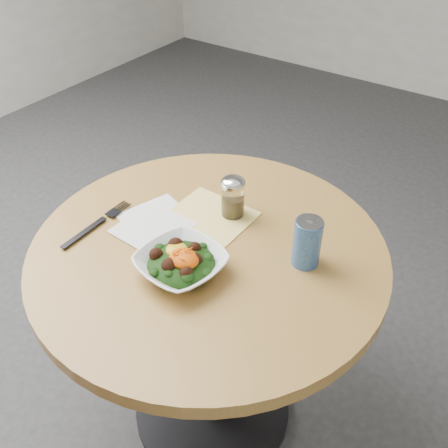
# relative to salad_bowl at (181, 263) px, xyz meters

# --- Properties ---
(ground) EXTENTS (6.00, 6.00, 0.00)m
(ground) POSITION_rel_salad_bowl_xyz_m (-0.00, 0.11, -0.78)
(ground) COLOR #2E2D30
(ground) RESTS_ON ground
(table) EXTENTS (0.90, 0.90, 0.75)m
(table) POSITION_rel_salad_bowl_xyz_m (-0.00, 0.11, -0.23)
(table) COLOR black
(table) RESTS_ON ground
(cloth_napkin) EXTENTS (0.22, 0.20, 0.00)m
(cloth_napkin) POSITION_rel_salad_bowl_xyz_m (-0.07, 0.21, -0.03)
(cloth_napkin) COLOR yellow
(cloth_napkin) RESTS_ON table
(paper_napkins) EXTENTS (0.21, 0.23, 0.00)m
(paper_napkins) POSITION_rel_salad_bowl_xyz_m (-0.17, 0.10, -0.03)
(paper_napkins) COLOR white
(paper_napkins) RESTS_ON table
(salad_bowl) EXTENTS (0.23, 0.23, 0.07)m
(salad_bowl) POSITION_rel_salad_bowl_xyz_m (0.00, 0.00, 0.00)
(salad_bowl) COLOR white
(salad_bowl) RESTS_ON table
(fork) EXTENTS (0.03, 0.23, 0.00)m
(fork) POSITION_rel_salad_bowl_xyz_m (-0.29, 0.02, -0.02)
(fork) COLOR black
(fork) RESTS_ON table
(spice_shaker) EXTENTS (0.07, 0.07, 0.12)m
(spice_shaker) POSITION_rel_salad_bowl_xyz_m (-0.03, 0.25, 0.03)
(spice_shaker) COLOR silver
(spice_shaker) RESTS_ON table
(beverage_can) EXTENTS (0.07, 0.07, 0.13)m
(beverage_can) POSITION_rel_salad_bowl_xyz_m (0.22, 0.20, 0.04)
(beverage_can) COLOR navy
(beverage_can) RESTS_ON table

